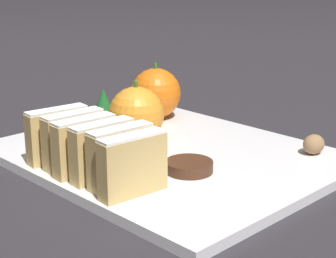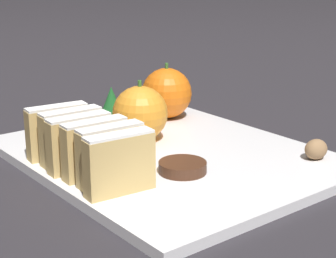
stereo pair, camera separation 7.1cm
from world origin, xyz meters
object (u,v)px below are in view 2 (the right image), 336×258
(orange_far, at_px, (139,114))
(walnut, at_px, (316,149))
(orange_near, at_px, (167,93))
(chocolate_cookie, at_px, (183,167))

(orange_far, height_order, walnut, orange_far)
(orange_near, relative_size, walnut, 2.79)
(orange_far, distance_m, walnut, 0.23)
(orange_far, xyz_separation_m, chocolate_cookie, (-0.03, -0.13, -0.03))
(orange_far, xyz_separation_m, walnut, (0.13, -0.20, -0.02))
(walnut, distance_m, chocolate_cookie, 0.17)
(chocolate_cookie, bearing_deg, orange_near, 56.20)
(orange_near, relative_size, chocolate_cookie, 1.53)
(orange_near, height_order, orange_far, orange_near)
(chocolate_cookie, bearing_deg, orange_far, 76.67)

